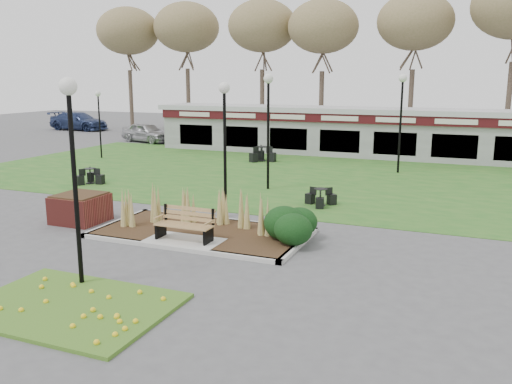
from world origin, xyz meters
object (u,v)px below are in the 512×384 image
at_px(lamp_post_far_right, 402,101).
at_px(lamp_post_far_left, 99,109).
at_px(car_black, 207,136).
at_px(bistro_set_a, 90,178).
at_px(bistro_set_c, 321,200).
at_px(lamp_post_near_left, 72,137).
at_px(lamp_post_mid_left, 268,106).
at_px(brick_planter, 80,208).
at_px(lamp_post_mid_right, 225,120).
at_px(car_blue, 79,121).
at_px(park_bench, 186,224).
at_px(bistro_set_b, 262,156).
at_px(car_silver, 147,132).
at_px(food_pavilion, 345,131).

height_order(lamp_post_far_right, lamp_post_far_left, lamp_post_far_right).
bearing_deg(car_black, lamp_post_far_right, -138.37).
height_order(bistro_set_a, bistro_set_c, bistro_set_a).
height_order(lamp_post_near_left, lamp_post_mid_left, lamp_post_mid_left).
relative_size(brick_planter, lamp_post_mid_right, 0.33).
relative_size(lamp_post_mid_right, lamp_post_far_left, 1.16).
height_order(brick_planter, lamp_post_far_right, lamp_post_far_right).
bearing_deg(lamp_post_near_left, lamp_post_far_right, 75.80).
relative_size(lamp_post_mid_left, car_black, 1.23).
xyz_separation_m(lamp_post_far_left, car_blue, (-12.97, 13.43, -2.06)).
bearing_deg(brick_planter, lamp_post_mid_left, 62.74).
xyz_separation_m(park_bench, bistro_set_c, (2.33, 5.98, -0.35)).
xyz_separation_m(park_bench, lamp_post_mid_right, (-0.25, 3.17, 2.73)).
bearing_deg(lamp_post_far_right, brick_planter, -121.59).
bearing_deg(bistro_set_b, car_blue, 153.71).
distance_m(lamp_post_mid_left, bistro_set_b, 8.46).
xyz_separation_m(bistro_set_c, car_black, (-12.42, 14.77, 0.42)).
bearing_deg(bistro_set_a, car_silver, 114.53).
bearing_deg(lamp_post_mid_right, car_silver, 130.14).
bearing_deg(lamp_post_far_left, bistro_set_b, 14.63).
distance_m(brick_planter, lamp_post_near_left, 6.58).
xyz_separation_m(bistro_set_c, car_silver, (-17.40, 14.77, 0.49)).
xyz_separation_m(bistro_set_a, car_silver, (-6.65, 14.58, 0.47)).
height_order(lamp_post_near_left, bistro_set_a, lamp_post_near_left).
relative_size(food_pavilion, car_blue, 4.39).
relative_size(lamp_post_mid_left, bistro_set_b, 3.09).
height_order(lamp_post_mid_right, bistro_set_c, lamp_post_mid_right).
distance_m(brick_planter, bistro_set_c, 8.52).
bearing_deg(lamp_post_far_left, food_pavilion, 27.75).
relative_size(lamp_post_near_left, lamp_post_far_left, 1.20).
xyz_separation_m(lamp_post_mid_left, bistro_set_b, (-3.12, 7.17, -3.24)).
bearing_deg(car_silver, lamp_post_mid_left, -116.42).
bearing_deg(lamp_post_mid_right, lamp_post_far_right, 69.36).
bearing_deg(bistro_set_c, park_bench, -111.27).
bearing_deg(park_bench, lamp_post_mid_right, 94.42).
bearing_deg(lamp_post_mid_left, car_silver, 138.88).
xyz_separation_m(brick_planter, car_blue, (-21.60, 25.54, 0.34)).
bearing_deg(lamp_post_mid_left, bistro_set_a, -166.01).
xyz_separation_m(bistro_set_b, car_silver, (-11.34, 5.46, 0.42)).
bearing_deg(lamp_post_far_left, lamp_post_far_right, 5.07).
distance_m(bistro_set_b, car_blue, 24.85).
distance_m(lamp_post_mid_left, bistro_set_c, 4.90).
height_order(park_bench, lamp_post_mid_right, lamp_post_mid_right).
bearing_deg(lamp_post_mid_left, lamp_post_far_left, 159.12).
height_order(lamp_post_mid_left, car_blue, lamp_post_mid_left).
relative_size(park_bench, bistro_set_b, 1.09).
bearing_deg(lamp_post_near_left, lamp_post_far_left, 126.78).
bearing_deg(bistro_set_a, car_blue, 131.16).
bearing_deg(brick_planter, bistro_set_c, 37.84).
distance_m(bistro_set_a, car_silver, 16.03).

